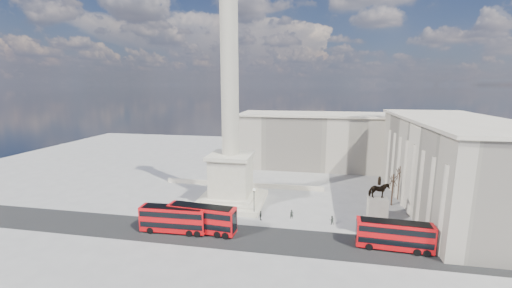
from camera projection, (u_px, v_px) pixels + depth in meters
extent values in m
plane|color=gray|center=(225.00, 211.00, 63.25)|extent=(180.00, 180.00, 0.00)
cube|color=#252525|center=(237.00, 237.00, 52.68)|extent=(120.00, 9.00, 0.01)
cube|color=beige|center=(232.00, 200.00, 67.98)|extent=(14.00, 14.00, 1.00)
cube|color=beige|center=(231.00, 197.00, 67.84)|extent=(12.00, 12.00, 0.50)
cube|color=beige|center=(231.00, 195.00, 67.75)|extent=(10.00, 10.00, 0.50)
cube|color=beige|center=(231.00, 176.00, 66.97)|extent=(8.00, 8.00, 8.00)
cube|color=beige|center=(231.00, 156.00, 66.15)|extent=(9.00, 9.00, 0.80)
cylinder|color=#B5AD96|center=(230.00, 71.00, 62.93)|extent=(3.60, 3.60, 34.00)
cube|color=beige|center=(243.00, 184.00, 78.60)|extent=(40.00, 0.60, 1.10)
cube|color=beige|center=(453.00, 166.00, 63.15)|extent=(18.00, 45.00, 18.00)
cube|color=beige|center=(459.00, 120.00, 61.43)|extent=(19.00, 46.00, 0.60)
cube|color=beige|center=(323.00, 141.00, 96.81)|extent=(50.00, 16.00, 16.00)
cube|color=beige|center=(324.00, 114.00, 95.27)|extent=(51.00, 17.00, 0.60)
cube|color=red|center=(174.00, 219.00, 53.91)|extent=(11.56, 2.99, 4.23)
cube|color=black|center=(174.00, 223.00, 54.05)|extent=(11.10, 3.03, 0.94)
cube|color=black|center=(173.00, 212.00, 53.70)|extent=(11.10, 3.03, 0.94)
cube|color=black|center=(173.00, 207.00, 53.51)|extent=(10.41, 2.69, 0.06)
cylinder|color=black|center=(154.00, 227.00, 54.83)|extent=(1.24, 2.77, 1.15)
cylinder|color=black|center=(192.00, 230.00, 53.79)|extent=(1.24, 2.77, 1.15)
cylinder|color=black|center=(200.00, 231.00, 53.58)|extent=(1.24, 2.77, 1.15)
cube|color=red|center=(202.00, 218.00, 53.83)|extent=(12.12, 3.71, 4.39)
cube|color=black|center=(202.00, 223.00, 53.98)|extent=(11.65, 3.73, 0.98)
cube|color=black|center=(202.00, 212.00, 53.62)|extent=(11.65, 3.73, 0.98)
cube|color=black|center=(201.00, 206.00, 53.42)|extent=(10.91, 3.34, 0.07)
cylinder|color=black|center=(182.00, 226.00, 55.23)|extent=(1.43, 2.92, 1.19)
cylinder|color=black|center=(220.00, 231.00, 53.33)|extent=(1.43, 2.92, 1.19)
cylinder|color=black|center=(228.00, 232.00, 52.96)|extent=(1.43, 2.92, 1.19)
cube|color=red|center=(394.00, 235.00, 48.24)|extent=(11.28, 3.15, 4.11)
cube|color=black|center=(394.00, 239.00, 48.37)|extent=(10.84, 3.19, 0.91)
cube|color=black|center=(395.00, 228.00, 48.03)|extent=(10.84, 3.19, 0.91)
cube|color=black|center=(395.00, 222.00, 47.85)|extent=(10.15, 2.84, 0.06)
cylinder|color=black|center=(368.00, 243.00, 49.44)|extent=(1.26, 2.71, 1.12)
cylinder|color=black|center=(415.00, 248.00, 47.85)|extent=(1.26, 2.71, 1.12)
cylinder|color=black|center=(425.00, 249.00, 47.54)|extent=(1.26, 2.71, 1.12)
cylinder|color=black|center=(254.00, 216.00, 60.66)|extent=(0.38, 0.38, 0.44)
cylinder|color=black|center=(254.00, 204.00, 60.22)|extent=(0.14, 0.14, 5.24)
cylinder|color=black|center=(254.00, 191.00, 59.75)|extent=(0.26, 0.26, 0.26)
sphere|color=silver|center=(254.00, 190.00, 59.69)|extent=(0.49, 0.49, 0.49)
cube|color=beige|center=(376.00, 221.00, 58.28)|extent=(4.29, 3.21, 0.54)
cube|color=beige|center=(377.00, 210.00, 57.89)|extent=(3.43, 2.36, 4.71)
imported|color=black|center=(379.00, 190.00, 57.19)|extent=(3.62, 2.06, 2.89)
cylinder|color=black|center=(379.00, 181.00, 56.87)|extent=(0.54, 0.54, 1.29)
sphere|color=black|center=(380.00, 177.00, 56.73)|extent=(0.39, 0.39, 0.39)
cylinder|color=#332319|center=(432.00, 206.00, 57.16)|extent=(0.26, 0.26, 6.62)
cylinder|color=#332319|center=(392.00, 190.00, 65.85)|extent=(0.31, 0.31, 6.82)
cylinder|color=#332319|center=(399.00, 183.00, 69.12)|extent=(0.33, 0.33, 7.66)
imported|color=black|center=(292.00, 214.00, 59.57)|extent=(0.75, 0.59, 1.81)
imported|color=black|center=(332.00, 220.00, 57.25)|extent=(0.94, 0.82, 1.64)
imported|color=black|center=(261.00, 216.00, 58.99)|extent=(0.80, 1.16, 1.83)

